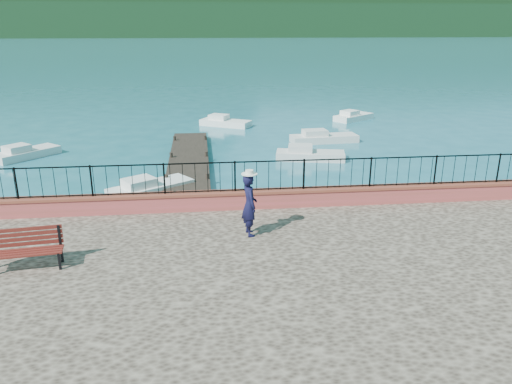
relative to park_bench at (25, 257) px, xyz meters
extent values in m
plane|color=#19596B|center=(5.62, -0.10, -1.49)|extent=(2000.00, 2000.00, 0.00)
cube|color=#BA434A|center=(5.62, 3.60, 0.00)|extent=(28.00, 0.46, 0.58)
cube|color=black|center=(5.62, 3.60, 0.76)|extent=(27.00, 0.05, 0.95)
cube|color=#2D231C|center=(3.62, 11.90, -1.34)|extent=(2.00, 16.00, 0.30)
cube|color=black|center=(5.62, 299.90, 7.51)|extent=(900.00, 60.00, 18.00)
cube|color=black|center=(5.62, 359.90, 20.51)|extent=(900.00, 120.00, 44.00)
ellipsoid|color=#142D23|center=(225.62, 559.90, -1.49)|extent=(448.00, 384.00, 180.00)
cube|color=black|center=(0.01, -0.04, -0.08)|extent=(1.81, 0.76, 0.44)
cube|color=maroon|center=(-0.03, 0.22, 0.41)|extent=(1.75, 0.30, 0.54)
imported|color=black|center=(5.56, 1.46, 0.59)|extent=(0.52, 0.70, 1.76)
cylinder|color=white|center=(5.56, 1.46, 1.53)|extent=(0.44, 0.44, 0.12)
cube|color=silver|center=(2.11, 8.98, -1.09)|extent=(3.66, 3.09, 0.80)
cube|color=silver|center=(10.01, 13.79, -1.09)|extent=(3.77, 2.01, 0.80)
cube|color=silver|center=(11.74, 17.79, -1.09)|extent=(4.15, 1.65, 0.80)
cube|color=silver|center=(-5.08, 15.87, -1.09)|extent=(3.23, 3.36, 0.80)
cube|color=white|center=(6.04, 23.53, -1.09)|extent=(3.73, 2.88, 0.80)
cube|color=white|center=(15.70, 24.77, -1.09)|extent=(3.41, 2.93, 0.80)
camera|label=1|loc=(4.32, -11.40, 5.30)|focal=35.00mm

